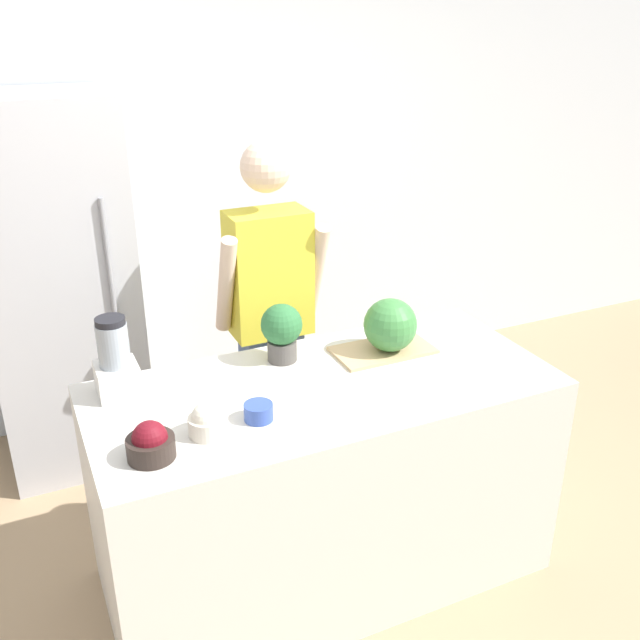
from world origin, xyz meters
name	(u,v)px	position (x,y,z in m)	size (l,w,h in m)	color
ground_plane	(368,637)	(0.00, 0.00, 0.00)	(14.00, 14.00, 0.00)	tan
wall_back	(194,186)	(0.00, 2.13, 1.30)	(8.00, 0.06, 2.60)	silver
counter_island	(324,482)	(0.00, 0.40, 0.46)	(1.78, 0.80, 0.91)	beige
refrigerator	(59,290)	(-0.81, 1.76, 0.94)	(0.70, 0.66, 1.88)	#B7B7BC
person	(270,317)	(0.06, 1.12, 0.89)	(0.50, 0.27, 1.71)	#4C608C
cutting_board	(383,350)	(0.34, 0.55, 0.92)	(0.41, 0.23, 0.01)	tan
watermelon	(390,325)	(0.36, 0.53, 1.03)	(0.22, 0.22, 0.22)	#3D7F3D
bowl_cherries	(150,443)	(-0.70, 0.20, 0.96)	(0.16, 0.16, 0.13)	#2D231E
bowl_cream	(207,421)	(-0.50, 0.25, 0.96)	(0.13, 0.13, 0.12)	beige
bowl_small_blue	(258,412)	(-0.32, 0.27, 0.94)	(0.10, 0.10, 0.06)	#334C9E
blender	(115,362)	(-0.72, 0.65, 1.04)	(0.15, 0.15, 0.31)	silver
potted_plant	(282,330)	(-0.07, 0.65, 1.04)	(0.17, 0.17, 0.24)	#514C47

